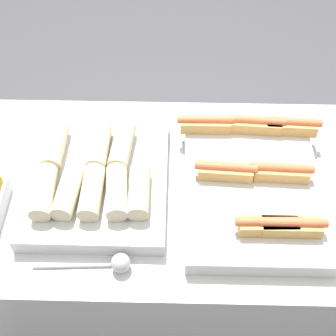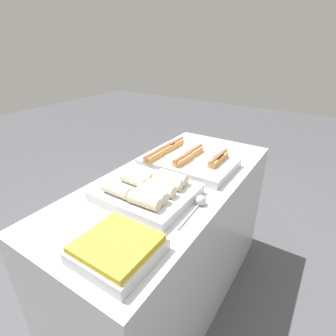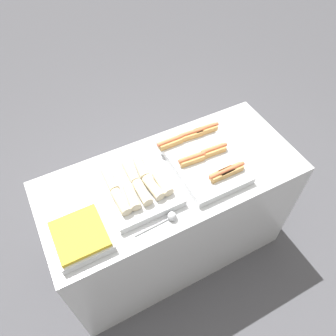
# 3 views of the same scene
# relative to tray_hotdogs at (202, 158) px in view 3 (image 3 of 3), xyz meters

# --- Properties ---
(ground_plane) EXTENTS (12.00, 12.00, 0.00)m
(ground_plane) POSITION_rel_tray_hotdogs_xyz_m (-0.21, -0.00, -0.94)
(ground_plane) COLOR #4C4C51
(counter) EXTENTS (1.54, 0.68, 0.91)m
(counter) POSITION_rel_tray_hotdogs_xyz_m (-0.21, -0.00, -0.49)
(counter) COLOR silver
(counter) RESTS_ON ground_plane
(tray_hotdogs) EXTENTS (0.41, 0.54, 0.10)m
(tray_hotdogs) POSITION_rel_tray_hotdogs_xyz_m (0.00, 0.00, 0.00)
(tray_hotdogs) COLOR silver
(tray_hotdogs) RESTS_ON counter
(tray_wraps) EXTENTS (0.38, 0.44, 0.11)m
(tray_wraps) POSITION_rel_tray_hotdogs_xyz_m (-0.42, -0.01, 0.01)
(tray_wraps) COLOR silver
(tray_wraps) RESTS_ON counter
(tray_side_front) EXTENTS (0.26, 0.27, 0.07)m
(tray_side_front) POSITION_rel_tray_hotdogs_xyz_m (-0.79, -0.16, 0.00)
(tray_side_front) COLOR silver
(tray_side_front) RESTS_ON counter
(serving_spoon_near) EXTENTS (0.24, 0.05, 0.05)m
(serving_spoon_near) POSITION_rel_tray_hotdogs_xyz_m (-0.36, -0.26, -0.01)
(serving_spoon_near) COLOR #B2B5BA
(serving_spoon_near) RESTS_ON counter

